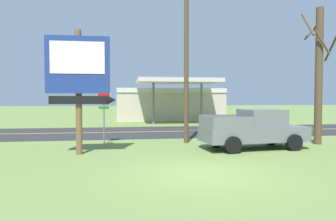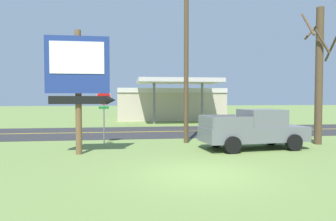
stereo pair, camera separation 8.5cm
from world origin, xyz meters
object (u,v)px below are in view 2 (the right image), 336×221
at_px(utility_pole, 186,51).
at_px(bare_tree, 319,73).
at_px(stop_sign, 104,107).
at_px(gas_station, 170,103).
at_px(motel_sign, 79,75).
at_px(pickup_grey_parked_on_lawn, 254,130).

relative_size(utility_pole, bare_tree, 1.30).
xyz_separation_m(stop_sign, gas_station, (6.40, 18.26, -0.08)).
relative_size(stop_sign, utility_pole, 0.30).
distance_m(motel_sign, gas_station, 22.83).
bearing_deg(gas_station, stop_sign, -109.31).
xyz_separation_m(motel_sign, pickup_grey_parked_on_lawn, (8.40, 0.45, -2.61)).
bearing_deg(stop_sign, motel_sign, -104.28).
xyz_separation_m(utility_pole, gas_station, (1.82, 18.62, -3.21)).
bearing_deg(bare_tree, utility_pole, 167.77).
relative_size(utility_pole, pickup_grey_parked_on_lawn, 1.80).
xyz_separation_m(motel_sign, bare_tree, (12.49, 1.44, 0.32)).
relative_size(motel_sign, pickup_grey_parked_on_lawn, 1.03).
height_order(bare_tree, pickup_grey_parked_on_lawn, bare_tree).
xyz_separation_m(motel_sign, stop_sign, (0.85, 3.33, -1.55)).
distance_m(utility_pole, gas_station, 18.98).
bearing_deg(pickup_grey_parked_on_lawn, motel_sign, -176.93).
distance_m(motel_sign, bare_tree, 12.58).
height_order(motel_sign, gas_station, motel_sign).
relative_size(bare_tree, gas_station, 0.62).
height_order(stop_sign, pickup_grey_parked_on_lawn, stop_sign).
xyz_separation_m(utility_pole, pickup_grey_parked_on_lawn, (2.97, -2.53, -4.20)).
bearing_deg(motel_sign, bare_tree, 6.60).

